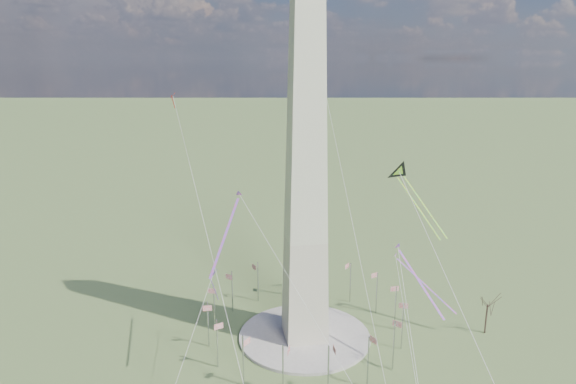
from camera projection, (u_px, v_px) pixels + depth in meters
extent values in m
plane|color=#4D6532|center=(304.00, 337.00, 141.03)|extent=(2000.00, 2000.00, 0.00)
cylinder|color=#B3AAA3|center=(304.00, 336.00, 140.93)|extent=(36.00, 36.00, 0.80)
cylinder|color=#AFB2B5|center=(395.00, 308.00, 143.72)|extent=(0.36, 0.36, 13.00)
cube|color=red|center=(395.00, 289.00, 143.62)|extent=(2.40, 0.08, 1.50)
cylinder|color=#AFB2B5|center=(377.00, 293.00, 152.88)|extent=(0.36, 0.36, 13.00)
cube|color=red|center=(374.00, 275.00, 152.60)|extent=(2.25, 0.99, 1.50)
cylinder|color=#AFB2B5|center=(350.00, 283.00, 159.98)|extent=(0.36, 0.36, 13.00)
cube|color=red|center=(347.00, 266.00, 159.36)|extent=(1.75, 1.75, 1.50)
cylinder|color=#AFB2B5|center=(320.00, 277.00, 163.94)|extent=(0.36, 0.36, 13.00)
cube|color=red|center=(316.00, 262.00, 162.88)|extent=(0.99, 2.25, 1.50)
cylinder|color=#AFB2B5|center=(288.00, 277.00, 164.17)|extent=(0.36, 0.36, 13.00)
cube|color=red|center=(284.00, 262.00, 162.62)|extent=(0.08, 2.40, 1.50)
cylinder|color=#AFB2B5|center=(258.00, 282.00, 160.63)|extent=(0.36, 0.36, 13.00)
cube|color=red|center=(254.00, 267.00, 158.61)|extent=(0.99, 2.25, 1.50)
cylinder|color=#AFB2B5|center=(232.00, 292.00, 153.85)|extent=(0.36, 0.36, 13.00)
cube|color=red|center=(229.00, 277.00, 151.48)|extent=(1.75, 1.75, 1.50)
cylinder|color=#AFB2B5|center=(214.00, 306.00, 144.87)|extent=(0.36, 0.36, 13.00)
cube|color=red|center=(212.00, 291.00, 142.30)|extent=(2.25, 0.99, 1.50)
cylinder|color=#AFB2B5|center=(208.00, 324.00, 135.05)|extent=(0.36, 0.36, 13.00)
cube|color=red|center=(207.00, 308.00, 132.48)|extent=(2.40, 0.08, 1.50)
cylinder|color=#AFB2B5|center=(217.00, 343.00, 125.90)|extent=(0.36, 0.36, 13.00)
cube|color=red|center=(219.00, 326.00, 123.50)|extent=(2.25, 0.99, 1.50)
cylinder|color=#AFB2B5|center=(243.00, 361.00, 118.80)|extent=(0.36, 0.36, 13.00)
cube|color=red|center=(247.00, 342.00, 116.74)|extent=(1.75, 1.75, 1.50)
cylinder|color=#AFB2B5|center=(283.00, 371.00, 114.83)|extent=(0.36, 0.36, 13.00)
cube|color=red|center=(289.00, 351.00, 113.22)|extent=(0.99, 2.25, 1.50)
cylinder|color=#AFB2B5|center=(328.00, 372.00, 114.61)|extent=(0.36, 0.36, 13.00)
cube|color=red|center=(334.00, 350.00, 113.48)|extent=(0.08, 2.40, 1.50)
cylinder|color=#AFB2B5|center=(368.00, 362.00, 118.15)|extent=(0.36, 0.36, 13.00)
cube|color=red|center=(373.00, 340.00, 117.49)|extent=(0.99, 2.25, 1.50)
cylinder|color=#AFB2B5|center=(394.00, 346.00, 124.93)|extent=(0.36, 0.36, 13.00)
cube|color=red|center=(397.00, 324.00, 124.62)|extent=(1.75, 1.75, 1.50)
cylinder|color=#AFB2B5|center=(402.00, 326.00, 133.91)|extent=(0.36, 0.36, 13.00)
cube|color=red|center=(404.00, 306.00, 133.80)|extent=(2.25, 0.99, 1.50)
cylinder|color=#3F2F26|center=(486.00, 319.00, 142.28)|extent=(0.44, 0.44, 8.69)
cube|color=yellow|center=(425.00, 206.00, 141.21)|extent=(5.94, 17.94, 13.07)
cube|color=yellow|center=(418.00, 207.00, 140.15)|extent=(5.94, 17.94, 13.07)
cube|color=navy|center=(213.00, 274.00, 132.59)|extent=(2.23, 3.16, 2.38)
cube|color=#FF2858|center=(214.00, 288.00, 133.59)|extent=(2.37, 2.27, 8.22)
cube|color=#FF2858|center=(420.00, 283.00, 123.73)|extent=(5.43, 17.18, 11.09)
cube|color=#FF2858|center=(225.00, 236.00, 118.43)|extent=(8.45, 18.89, 12.69)
cube|color=#FF2858|center=(426.00, 285.00, 145.61)|extent=(12.94, 14.42, 11.77)
cube|color=red|center=(173.00, 96.00, 151.11)|extent=(1.41, 2.13, 1.68)
cube|color=red|center=(173.00, 102.00, 151.57)|extent=(0.99, 1.34, 3.84)
cube|color=silver|center=(325.00, 88.00, 174.53)|extent=(1.43, 2.03, 1.54)
cube|color=silver|center=(325.00, 93.00, 174.95)|extent=(1.11, 1.11, 3.53)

